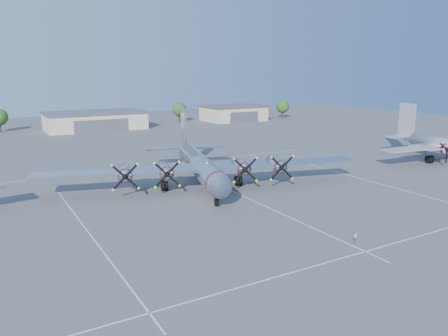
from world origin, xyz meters
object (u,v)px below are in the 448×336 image
tree_east (179,109)px  info_placard (355,237)px  tree_far_east (283,107)px  hangar_east (234,113)px  main_bomber_b29 (200,185)px  twin_engine_east (442,160)px  hangar_center (95,120)px

tree_east → info_placard: bearing=-105.2°
tree_east → tree_far_east: (38.00, -8.00, 0.00)m
hangar_east → tree_far_east: tree_far_east is taller
main_bomber_b29 → twin_engine_east: size_ratio=1.45×
hangar_east → twin_engine_east: bearing=-90.2°
info_placard → tree_east: bearing=55.8°
tree_east → info_placard: tree_east is taller
hangar_center → hangar_east: 48.00m
hangar_center → info_placard: bearing=-89.6°
twin_engine_east → main_bomber_b29: bearing=177.2°
tree_east → main_bomber_b29: 85.79m
tree_east → main_bomber_b29: bearing=-112.2°
tree_east → twin_engine_east: (17.70, -85.86, -4.22)m
hangar_center → info_placard: size_ratio=29.45×
tree_east → twin_engine_east: 87.77m
main_bomber_b29 → twin_engine_east: bearing=8.0°
hangar_center → tree_east: tree_east is taller
twin_engine_east → info_placard: bearing=-150.2°
hangar_center → tree_far_east: size_ratio=4.31×
tree_far_east → twin_engine_east: 80.58m
tree_far_east → info_placard: size_ratio=6.84×
main_bomber_b29 → info_placard: size_ratio=49.01×
hangar_center → main_bomber_b29: (-2.43, -73.27, -2.71)m
hangar_center → main_bomber_b29: hangar_center is taller
hangar_east → tree_east: bearing=161.5°
hangar_center → hangar_east: bearing=0.0°
hangar_east → info_placard: hangar_east is taller
hangar_east → info_placard: bearing=-114.9°
hangar_east → tree_far_east: (20.00, -1.96, 1.51)m
tree_east → twin_engine_east: tree_east is taller
tree_east → info_placard: 111.91m
hangar_east → tree_far_east: size_ratio=3.10×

